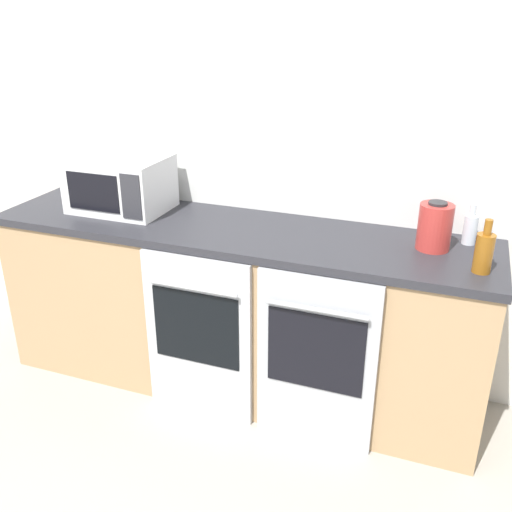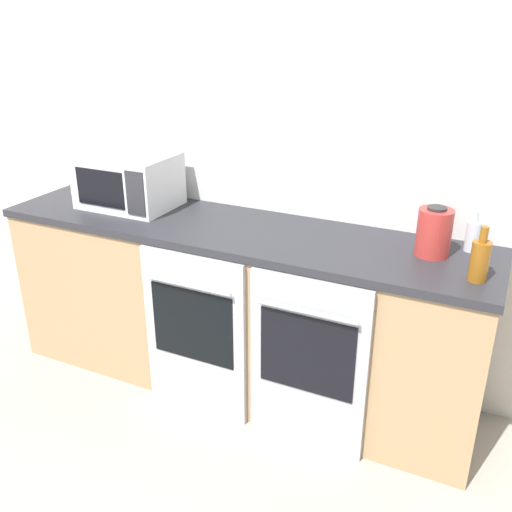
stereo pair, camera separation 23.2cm
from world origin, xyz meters
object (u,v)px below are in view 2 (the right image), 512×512
object	(u,v)px
bottle_amber	(480,260)
bottle_clear	(473,235)
kettle	(434,232)
microwave	(129,180)
oven_right	(307,365)
oven_left	(194,335)

from	to	relation	value
bottle_amber	bottle_clear	distance (m)	0.32
bottle_clear	kettle	xyz separation A→B (m)	(-0.15, -0.12, 0.03)
bottle_amber	bottle_clear	bearing A→B (deg)	100.71
bottle_amber	kettle	xyz separation A→B (m)	(-0.21, 0.19, 0.02)
microwave	bottle_clear	world-z (taller)	microwave
bottle_amber	kettle	size ratio (longest dim) A/B	1.04
oven_right	bottle_amber	size ratio (longest dim) A/B	3.80
bottle_amber	microwave	bearing A→B (deg)	174.58
microwave	bottle_clear	size ratio (longest dim) A/B	2.64
bottle_clear	microwave	bearing A→B (deg)	-175.61
oven_right	microwave	world-z (taller)	microwave
oven_right	microwave	distance (m)	1.41
oven_left	kettle	distance (m)	1.24
oven_right	kettle	world-z (taller)	kettle
oven_right	bottle_clear	bearing A→B (deg)	41.00
bottle_clear	oven_right	bearing A→B (deg)	-139.00
oven_left	microwave	world-z (taller)	microwave
oven_right	microwave	size ratio (longest dim) A/B	1.75
oven_right	microwave	xyz separation A→B (m)	(-1.21, 0.37, 0.62)
oven_left	oven_right	xyz separation A→B (m)	(0.60, 0.00, 0.00)
oven_right	bottle_clear	distance (m)	0.95
oven_left	bottle_amber	xyz separation A→B (m)	(1.24, 0.19, 0.57)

